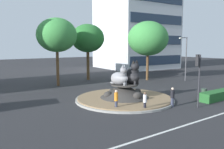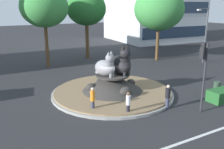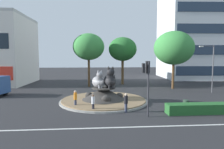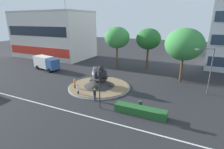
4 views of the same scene
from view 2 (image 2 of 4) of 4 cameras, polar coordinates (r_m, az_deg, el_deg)
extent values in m
plane|color=#28282B|center=(20.52, 0.09, -4.44)|extent=(160.00, 160.00, 0.00)
cube|color=silver|center=(14.44, 17.14, -14.36)|extent=(112.00, 0.20, 0.01)
cylinder|color=gray|center=(20.49, 0.09, -4.21)|extent=(9.96, 9.96, 0.18)
cylinder|color=#846B4C|center=(20.44, 0.09, -3.82)|extent=(9.56, 9.56, 0.12)
cone|color=#33302D|center=(20.21, 0.10, -1.86)|extent=(4.94, 4.94, 1.35)
cylinder|color=#33302D|center=(20.03, 0.10, -0.19)|extent=(2.72, 2.72, 0.12)
ellipsoid|color=#33302D|center=(21.24, 4.31, -1.96)|extent=(0.85, 0.66, 0.68)
ellipsoid|color=#33302D|center=(22.03, -2.80, -1.45)|extent=(0.71, 0.50, 0.57)
ellipsoid|color=#33302D|center=(20.02, -4.83, -3.05)|extent=(0.89, 0.79, 0.71)
ellipsoid|color=#33302D|center=(18.94, 3.22, -4.00)|extent=(0.98, 0.78, 0.79)
ellipsoid|color=gray|center=(19.55, -1.66, 1.53)|extent=(1.82, 2.09, 1.28)
cylinder|color=gray|center=(19.32, -0.80, 1.81)|extent=(1.13, 1.13, 0.80)
sphere|color=gray|center=(19.09, -0.49, 3.80)|extent=(0.71, 0.71, 0.71)
torus|color=gray|center=(20.31, -2.85, 0.57)|extent=(0.92, 0.92, 0.16)
cone|color=gray|center=(19.17, -0.17, 5.10)|extent=(0.39, 0.39, 0.29)
cone|color=gray|center=(18.85, -0.82, 4.92)|extent=(0.39, 0.39, 0.29)
cylinder|color=gray|center=(19.44, 0.15, -0.01)|extent=(0.22, 0.22, 0.32)
cylinder|color=gray|center=(19.21, -0.32, -0.21)|extent=(0.22, 0.22, 0.32)
ellipsoid|color=black|center=(20.03, 2.00, 2.27)|extent=(1.61, 2.28, 1.55)
cylinder|color=black|center=(19.67, 2.77, 2.53)|extent=(1.13, 1.13, 0.97)
sphere|color=black|center=(19.37, 3.09, 4.89)|extent=(0.85, 0.85, 0.85)
torus|color=black|center=(21.06, 1.27, 1.21)|extent=(1.00, 1.00, 0.19)
cone|color=black|center=(19.43, 3.65, 6.39)|extent=(0.39, 0.39, 0.35)
cone|color=black|center=(19.14, 2.57, 6.27)|extent=(0.39, 0.39, 0.35)
cylinder|color=black|center=(19.70, 3.78, 0.27)|extent=(0.27, 0.27, 0.39)
cylinder|color=black|center=(19.48, 2.98, 0.11)|extent=(0.27, 0.27, 0.39)
cylinder|color=#2D2D33|center=(17.41, 20.50, -0.95)|extent=(0.14, 0.14, 4.75)
cube|color=black|center=(17.13, 20.50, 5.16)|extent=(0.34, 0.27, 1.05)
sphere|color=red|center=(17.13, 20.38, 6.24)|extent=(0.18, 0.18, 0.18)
sphere|color=#392706|center=(17.17, 20.28, 5.20)|extent=(0.18, 0.18, 0.18)
sphere|color=black|center=(17.23, 20.18, 4.18)|extent=(0.18, 0.18, 0.18)
cube|color=black|center=(16.65, 20.19, 4.73)|extent=(0.23, 0.30, 0.80)
cube|color=#233347|center=(47.96, 14.59, 9.42)|extent=(14.80, 0.97, 2.03)
cube|color=#233347|center=(47.72, 14.97, 14.75)|extent=(14.80, 0.97, 2.03)
cylinder|color=brown|center=(33.35, 10.43, 6.76)|extent=(0.40, 0.40, 4.07)
ellipsoid|color=#3D8E42|center=(32.97, 10.84, 14.63)|extent=(6.34, 6.34, 5.39)
cylinder|color=brown|center=(34.41, -5.75, 7.62)|extent=(0.46, 0.46, 4.55)
ellipsoid|color=#286B2D|center=(34.08, -5.95, 14.92)|extent=(5.25, 5.25, 4.46)
cylinder|color=brown|center=(30.01, -14.80, 6.19)|extent=(0.39, 0.39, 4.76)
ellipsoid|color=#3D8E42|center=(29.64, -15.43, 14.86)|extent=(5.40, 5.40, 4.59)
cylinder|color=#4C4C51|center=(33.06, 20.81, 8.30)|extent=(0.16, 0.16, 6.77)
cylinder|color=#4C4C51|center=(31.85, 20.50, 14.04)|extent=(2.19, 0.68, 0.10)
cube|color=silver|center=(30.84, 19.54, 13.91)|extent=(0.50, 0.24, 0.16)
cylinder|color=#33384C|center=(17.03, -4.45, -7.35)|extent=(0.24, 0.24, 0.82)
cylinder|color=orange|center=(16.75, -4.50, -4.93)|extent=(0.32, 0.32, 0.72)
sphere|color=beige|center=(16.59, -4.54, -3.39)|extent=(0.24, 0.24, 0.24)
cylinder|color=black|center=(16.52, 3.74, -8.21)|extent=(0.23, 0.23, 0.76)
cylinder|color=silver|center=(16.25, 3.79, -5.90)|extent=(0.30, 0.30, 0.66)
sphere|color=brown|center=(16.09, 3.81, -4.44)|extent=(0.22, 0.22, 0.22)
cylinder|color=#33384C|center=(17.92, 12.66, -6.51)|extent=(0.27, 0.27, 0.82)
cylinder|color=black|center=(17.65, 12.81, -4.20)|extent=(0.36, 0.36, 0.71)
sphere|color=beige|center=(17.50, 12.91, -2.74)|extent=(0.24, 0.24, 0.24)
cylinder|color=#2D4233|center=(22.63, 23.06, -2.60)|extent=(0.56, 0.56, 0.90)
camera|label=1|loc=(5.67, -129.34, -25.73)|focal=37.50mm
camera|label=3|loc=(10.26, 88.82, -11.63)|focal=31.23mm
camera|label=4|loc=(23.56, 78.84, 11.41)|focal=27.85mm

